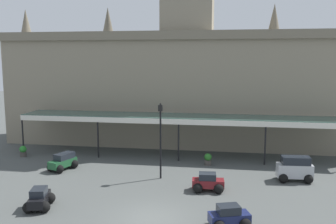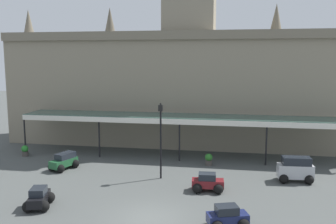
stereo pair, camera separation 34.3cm
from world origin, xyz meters
The scene contains 11 objects.
ground_plane centered at (0.00, 0.00, 0.00)m, with size 140.00×140.00×0.00m, color #494C4B.
station_building centered at (0.00, 18.16, 6.45)m, with size 36.09×6.56×20.77m.
entrance_canopy centered at (0.00, 12.67, 3.50)m, with size 28.24×3.26×3.64m.
car_maroon_sedan centered at (2.82, 4.68, 0.50)m, with size 2.11×1.61×1.19m.
car_silver_van centered at (8.71, 7.60, 0.81)m, with size 2.46×1.70×1.77m.
car_black_sedan centered at (-6.61, 0.35, 0.50)m, with size 1.83×2.20×1.19m.
car_green_estate centered at (-8.50, 7.56, 0.56)m, with size 2.02×2.42×1.27m.
car_navy_sedan centered at (4.16, -0.43, 0.50)m, with size 2.22×1.90×1.19m.
victorian_lamppost centered at (-0.67, 6.69, 3.35)m, with size 0.30×0.30×5.45m.
planter_forecourt_centre centered at (-13.64, 10.60, 0.49)m, with size 0.60×0.60×0.96m.
planter_by_canopy centered at (2.50, 10.56, 0.49)m, with size 0.60×0.60×0.96m.
Camera 1 is at (3.91, -18.45, 8.55)m, focal length 39.48 mm.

